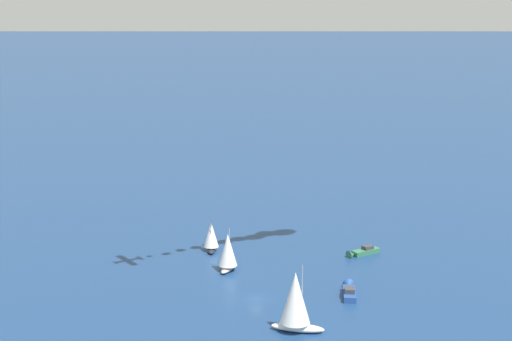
{
  "coord_description": "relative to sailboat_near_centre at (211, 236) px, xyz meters",
  "views": [
    {
      "loc": [
        -136.62,
        92.9,
        64.07
      ],
      "look_at": [
        0.0,
        0.0,
        26.68
      ],
      "focal_mm": 60.91,
      "sensor_mm": 36.0,
      "label": 1
    }
  ],
  "objects": [
    {
      "name": "sailboat_trailing",
      "position": [
        -14.11,
        4.25,
        0.63
      ],
      "size": [
        6.12,
        7.24,
        9.6
      ],
      "color": "#9E9993",
      "rests_on": "ground_plane"
    },
    {
      "name": "ground_plane",
      "position": [
        -31.84,
        8.82,
        -3.75
      ],
      "size": [
        2000.0,
        2000.0,
        0.0
      ],
      "primitive_type": "plane",
      "color": "navy"
    },
    {
      "name": "motorboat_offshore",
      "position": [
        -22.3,
        -27.64,
        -3.07
      ],
      "size": [
        2.44,
        8.71,
        2.51
      ],
      "color": "#33704C",
      "rests_on": "ground_plane"
    },
    {
      "name": "marker_buoy",
      "position": [
        -32.02,
        -1.41,
        -3.36
      ],
      "size": [
        1.1,
        1.1,
        2.1
      ],
      "color": "yellow",
      "rests_on": "ground_plane"
    },
    {
      "name": "sailboat_near_centre",
      "position": [
        0.0,
        0.0,
        0.0
      ],
      "size": [
        6.36,
        5.01,
        8.22
      ],
      "color": "black",
      "rests_on": "ground_plane"
    },
    {
      "name": "sailboat_far_stbd",
      "position": [
        -49.2,
        11.86,
        2.1
      ],
      "size": [
        9.18,
        8.81,
        12.83
      ],
      "color": "white",
      "rests_on": "ground_plane"
    },
    {
      "name": "motorboat_inshore",
      "position": [
        -40.43,
        -8.47,
        -3.0
      ],
      "size": [
        9.07,
        7.86,
        2.78
      ],
      "color": "#23478C",
      "rests_on": "ground_plane"
    }
  ]
}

